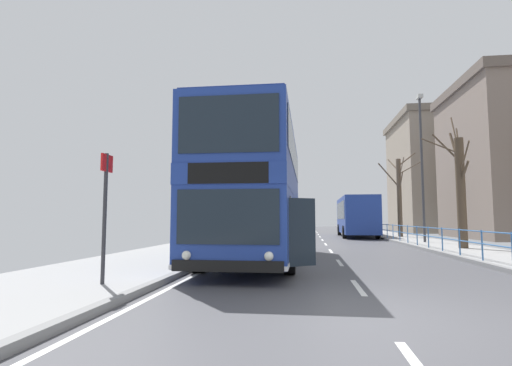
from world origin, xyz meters
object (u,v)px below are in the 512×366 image
at_px(background_bus_far_lane, 356,216).
at_px(background_building_00, 462,173).
at_px(double_decker_bus_main, 258,193).
at_px(bare_tree_far_01, 460,188).
at_px(bare_tree_far_00, 399,194).
at_px(street_lamp_far_side, 422,157).
at_px(bus_stop_sign_near, 105,203).

distance_m(background_bus_far_lane, background_building_00, 19.66).
xyz_separation_m(double_decker_bus_main, bare_tree_far_01, (8.67, 5.38, 0.50)).
bearing_deg(background_bus_far_lane, background_building_00, 45.42).
distance_m(double_decker_bus_main, bare_tree_far_00, 19.20).
bearing_deg(double_decker_bus_main, street_lamp_far_side, 50.17).
distance_m(street_lamp_far_side, background_building_00, 25.56).
relative_size(double_decker_bus_main, background_bus_far_lane, 1.08).
xyz_separation_m(background_bus_far_lane, background_building_00, (13.38, 13.57, 4.82)).
height_order(bus_stop_sign_near, street_lamp_far_side, street_lamp_far_side).
relative_size(background_bus_far_lane, bare_tree_far_01, 1.57).
bearing_deg(background_building_00, street_lamp_far_side, -114.94).
relative_size(bare_tree_far_01, background_building_00, 0.43).
xyz_separation_m(background_bus_far_lane, bus_stop_sign_near, (-8.14, -25.51, 0.06)).
height_order(background_bus_far_lane, background_building_00, background_building_00).
bearing_deg(double_decker_bus_main, background_building_00, 60.05).
height_order(bare_tree_far_01, background_building_00, background_building_00).
bearing_deg(street_lamp_far_side, background_bus_far_lane, 105.32).
height_order(street_lamp_far_side, bare_tree_far_00, street_lamp_far_side).
bearing_deg(bare_tree_far_01, background_bus_far_lane, 101.82).
xyz_separation_m(bare_tree_far_00, background_building_00, (10.47, 15.98, 3.23)).
height_order(background_bus_far_lane, bus_stop_sign_near, background_bus_far_lane).
distance_m(background_bus_far_lane, bare_tree_far_00, 4.09).
relative_size(double_decker_bus_main, bare_tree_far_00, 1.66).
distance_m(double_decker_bus_main, street_lamp_far_side, 13.27).
bearing_deg(bus_stop_sign_near, bare_tree_far_00, 64.44).
bearing_deg(double_decker_bus_main, background_bus_far_lane, 73.72).
height_order(street_lamp_far_side, background_building_00, background_building_00).
height_order(double_decker_bus_main, bare_tree_far_01, bare_tree_far_01).
height_order(double_decker_bus_main, background_building_00, background_building_00).
relative_size(background_bus_far_lane, bus_stop_sign_near, 3.71).
height_order(bus_stop_sign_near, bare_tree_far_01, bare_tree_far_01).
relative_size(bus_stop_sign_near, street_lamp_far_side, 0.31).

